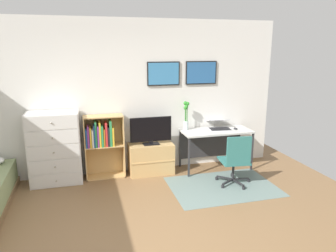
# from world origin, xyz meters

# --- Properties ---
(ground_plane) EXTENTS (7.20, 7.20, 0.00)m
(ground_plane) POSITION_xyz_m (0.00, 0.00, 0.00)
(ground_plane) COLOR brown
(wall_back_with_posters) EXTENTS (6.12, 0.09, 2.70)m
(wall_back_with_posters) POSITION_xyz_m (0.02, 2.43, 1.36)
(wall_back_with_posters) COLOR silver
(wall_back_with_posters) RESTS_ON ground_plane
(area_rug) EXTENTS (1.70, 1.20, 0.01)m
(area_rug) POSITION_xyz_m (1.65, 1.29, 0.00)
(area_rug) COLOR slate
(area_rug) RESTS_ON ground_plane
(dresser) EXTENTS (0.82, 0.46, 1.21)m
(dresser) POSITION_xyz_m (-0.97, 2.15, 0.60)
(dresser) COLOR silver
(dresser) RESTS_ON ground_plane
(bookshelf) EXTENTS (0.66, 0.30, 1.09)m
(bookshelf) POSITION_xyz_m (-0.20, 2.22, 0.66)
(bookshelf) COLOR tan
(bookshelf) RESTS_ON ground_plane
(tv_stand) EXTENTS (0.78, 0.41, 0.55)m
(tv_stand) POSITION_xyz_m (0.64, 2.17, 0.27)
(tv_stand) COLOR tan
(tv_stand) RESTS_ON ground_plane
(television) EXTENTS (0.73, 0.16, 0.49)m
(television) POSITION_xyz_m (0.64, 2.15, 0.79)
(television) COLOR black
(television) RESTS_ON tv_stand
(desk) EXTENTS (1.28, 0.58, 0.74)m
(desk) POSITION_xyz_m (1.85, 2.16, 0.60)
(desk) COLOR silver
(desk) RESTS_ON ground_plane
(office_chair) EXTENTS (0.57, 0.58, 0.86)m
(office_chair) POSITION_xyz_m (1.85, 1.29, 0.46)
(office_chair) COLOR #232326
(office_chair) RESTS_ON ground_plane
(laptop) EXTENTS (0.45, 0.47, 0.17)m
(laptop) POSITION_xyz_m (1.94, 2.19, 0.81)
(laptop) COLOR #B7B7BC
(laptop) RESTS_ON desk
(computer_mouse) EXTENTS (0.06, 0.10, 0.03)m
(computer_mouse) POSITION_xyz_m (2.21, 2.05, 0.76)
(computer_mouse) COLOR #262628
(computer_mouse) RESTS_ON desk
(bamboo_vase) EXTENTS (0.11, 0.11, 0.53)m
(bamboo_vase) POSITION_xyz_m (1.32, 2.26, 1.01)
(bamboo_vase) COLOR silver
(bamboo_vase) RESTS_ON desk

